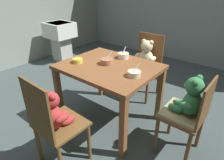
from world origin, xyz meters
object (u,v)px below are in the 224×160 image
(teddy_chair_near_right, at_px, (189,106))
(porridge_bowl_terracotta_center, at_px, (107,61))
(sink_basin, at_px, (60,36))
(teddy_chair_far_center, at_px, (146,59))
(porridge_bowl_yellow_near_left, at_px, (78,61))
(porridge_bowl_cream_near_right, at_px, (134,74))
(dining_table, at_px, (109,74))
(porridge_bowl_white_far_center, at_px, (123,55))
(teddy_chair_near_front, at_px, (54,118))

(teddy_chair_near_right, height_order, porridge_bowl_terracotta_center, porridge_bowl_terracotta_center)
(porridge_bowl_terracotta_center, distance_m, sink_basin, 2.21)
(teddy_chair_far_center, height_order, porridge_bowl_yellow_near_left, teddy_chair_far_center)
(teddy_chair_far_center, distance_m, porridge_bowl_yellow_near_left, 1.04)
(porridge_bowl_yellow_near_left, distance_m, porridge_bowl_cream_near_right, 0.69)
(teddy_chair_far_center, bearing_deg, porridge_bowl_yellow_near_left, -20.19)
(dining_table, relative_size, porridge_bowl_white_far_center, 7.24)
(teddy_chair_near_front, xyz_separation_m, porridge_bowl_terracotta_center, (-0.11, 0.81, 0.22))
(teddy_chair_near_front, distance_m, porridge_bowl_white_far_center, 1.10)
(dining_table, relative_size, porridge_bowl_cream_near_right, 7.43)
(porridge_bowl_terracotta_center, distance_m, porridge_bowl_cream_near_right, 0.41)
(teddy_chair_near_front, distance_m, teddy_chair_far_center, 1.60)
(teddy_chair_near_front, distance_m, teddy_chair_near_right, 1.17)
(teddy_chair_near_right, bearing_deg, porridge_bowl_terracotta_center, 2.44)
(porridge_bowl_white_far_center, xyz_separation_m, porridge_bowl_terracotta_center, (-0.04, -0.26, -0.00))
(teddy_chair_near_right, height_order, porridge_bowl_yellow_near_left, teddy_chair_near_right)
(porridge_bowl_yellow_near_left, height_order, porridge_bowl_white_far_center, porridge_bowl_white_far_center)
(teddy_chair_far_center, bearing_deg, porridge_bowl_cream_near_right, 20.96)
(teddy_chair_near_front, bearing_deg, porridge_bowl_terracotta_center, 9.81)
(porridge_bowl_yellow_near_left, xyz_separation_m, porridge_bowl_cream_near_right, (0.68, 0.10, 0.00))
(teddy_chair_near_right, relative_size, porridge_bowl_white_far_center, 5.97)
(teddy_chair_near_front, bearing_deg, porridge_bowl_cream_near_right, -19.80)
(porridge_bowl_white_far_center, bearing_deg, teddy_chair_near_front, -86.11)
(teddy_chair_near_front, bearing_deg, teddy_chair_near_right, -42.14)
(porridge_bowl_cream_near_right, bearing_deg, teddy_chair_far_center, 112.26)
(porridge_bowl_white_far_center, height_order, porridge_bowl_cream_near_right, porridge_bowl_white_far_center)
(teddy_chair_far_center, xyz_separation_m, porridge_bowl_cream_near_right, (0.35, -0.87, 0.20))
(dining_table, relative_size, teddy_chair_far_center, 1.15)
(porridge_bowl_yellow_near_left, bearing_deg, teddy_chair_far_center, 71.10)
(teddy_chair_near_right, bearing_deg, teddy_chair_near_front, 46.47)
(dining_table, height_order, porridge_bowl_cream_near_right, porridge_bowl_cream_near_right)
(dining_table, xyz_separation_m, sink_basin, (-2.05, 0.91, -0.09))
(teddy_chair_near_front, relative_size, teddy_chair_near_right, 1.08)
(teddy_chair_near_front, xyz_separation_m, teddy_chair_far_center, (-0.06, 1.60, 0.02))
(teddy_chair_far_center, distance_m, porridge_bowl_cream_near_right, 0.96)
(porridge_bowl_cream_near_right, bearing_deg, sink_basin, 157.98)
(teddy_chair_near_front, xyz_separation_m, porridge_bowl_cream_near_right, (0.30, 0.74, 0.22))
(sink_basin, bearing_deg, teddy_chair_far_center, -3.07)
(teddy_chair_near_front, distance_m, porridge_bowl_cream_near_right, 0.83)
(dining_table, bearing_deg, teddy_chair_near_right, 2.61)
(porridge_bowl_white_far_center, distance_m, porridge_bowl_cream_near_right, 0.50)
(porridge_bowl_yellow_near_left, bearing_deg, teddy_chair_near_front, -58.71)
(porridge_bowl_cream_near_right, bearing_deg, dining_table, 170.28)
(porridge_bowl_terracotta_center, height_order, porridge_bowl_cream_near_right, porridge_bowl_terracotta_center)
(porridge_bowl_terracotta_center, bearing_deg, porridge_bowl_cream_near_right, -10.42)
(porridge_bowl_white_far_center, bearing_deg, porridge_bowl_yellow_near_left, -125.64)
(porridge_bowl_white_far_center, height_order, porridge_bowl_terracotta_center, same)
(teddy_chair_near_front, height_order, porridge_bowl_yellow_near_left, teddy_chair_near_front)
(dining_table, bearing_deg, porridge_bowl_cream_near_right, -9.72)
(teddy_chair_near_front, bearing_deg, dining_table, 6.73)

